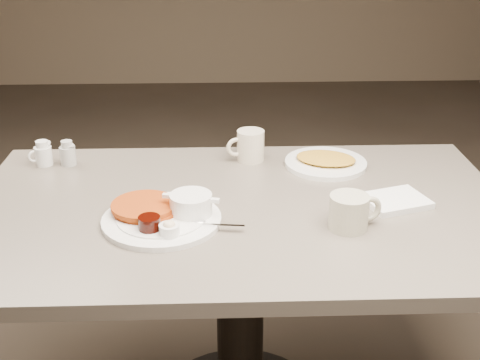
{
  "coord_description": "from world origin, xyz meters",
  "views": [
    {
      "loc": [
        -0.06,
        -1.54,
        1.52
      ],
      "look_at": [
        0.0,
        0.02,
        0.82
      ],
      "focal_mm": 46.98,
      "sensor_mm": 36.0,
      "label": 1
    }
  ],
  "objects_px": {
    "main_plate": "(165,213)",
    "diner_table": "(240,259)",
    "coffee_mug_far": "(250,146)",
    "creamer_right": "(68,154)",
    "creamer_left": "(43,154)",
    "coffee_mug_near": "(350,211)",
    "hash_plate": "(326,162)"
  },
  "relations": [
    {
      "from": "diner_table",
      "to": "coffee_mug_far",
      "type": "relative_size",
      "value": 11.28
    },
    {
      "from": "main_plate",
      "to": "creamer_left",
      "type": "xyz_separation_m",
      "value": [
        -0.41,
        0.4,
        0.01
      ]
    },
    {
      "from": "main_plate",
      "to": "creamer_right",
      "type": "relative_size",
      "value": 5.07
    },
    {
      "from": "hash_plate",
      "to": "creamer_right",
      "type": "bearing_deg",
      "value": 177.43
    },
    {
      "from": "creamer_right",
      "to": "creamer_left",
      "type": "bearing_deg",
      "value": 179.13
    },
    {
      "from": "main_plate",
      "to": "diner_table",
      "type": "bearing_deg",
      "value": 21.9
    },
    {
      "from": "hash_plate",
      "to": "creamer_left",
      "type": "bearing_deg",
      "value": 177.58
    },
    {
      "from": "diner_table",
      "to": "main_plate",
      "type": "xyz_separation_m",
      "value": [
        -0.2,
        -0.08,
        0.19
      ]
    },
    {
      "from": "main_plate",
      "to": "hash_plate",
      "type": "distance_m",
      "value": 0.6
    },
    {
      "from": "main_plate",
      "to": "coffee_mug_far",
      "type": "height_order",
      "value": "coffee_mug_far"
    },
    {
      "from": "diner_table",
      "to": "main_plate",
      "type": "height_order",
      "value": "main_plate"
    },
    {
      "from": "main_plate",
      "to": "coffee_mug_far",
      "type": "distance_m",
      "value": 0.48
    },
    {
      "from": "diner_table",
      "to": "coffee_mug_far",
      "type": "bearing_deg",
      "value": 82.8
    },
    {
      "from": "coffee_mug_near",
      "to": "main_plate",
      "type": "bearing_deg",
      "value": 173.79
    },
    {
      "from": "creamer_left",
      "to": "coffee_mug_near",
      "type": "bearing_deg",
      "value": -26.8
    },
    {
      "from": "main_plate",
      "to": "creamer_left",
      "type": "height_order",
      "value": "creamer_left"
    },
    {
      "from": "creamer_right",
      "to": "hash_plate",
      "type": "bearing_deg",
      "value": -2.57
    },
    {
      "from": "creamer_left",
      "to": "diner_table",
      "type": "bearing_deg",
      "value": -27.33
    },
    {
      "from": "coffee_mug_far",
      "to": "creamer_left",
      "type": "xyz_separation_m",
      "value": [
        -0.65,
        -0.01,
        -0.01
      ]
    },
    {
      "from": "creamer_left",
      "to": "creamer_right",
      "type": "height_order",
      "value": "same"
    },
    {
      "from": "coffee_mug_far",
      "to": "creamer_right",
      "type": "xyz_separation_m",
      "value": [
        -0.58,
        -0.02,
        -0.01
      ]
    },
    {
      "from": "diner_table",
      "to": "creamer_right",
      "type": "xyz_separation_m",
      "value": [
        -0.53,
        0.32,
        0.21
      ]
    },
    {
      "from": "diner_table",
      "to": "main_plate",
      "type": "bearing_deg",
      "value": -158.1
    },
    {
      "from": "coffee_mug_near",
      "to": "hash_plate",
      "type": "relative_size",
      "value": 0.47
    },
    {
      "from": "coffee_mug_near",
      "to": "creamer_right",
      "type": "relative_size",
      "value": 1.92
    },
    {
      "from": "creamer_right",
      "to": "hash_plate",
      "type": "relative_size",
      "value": 0.24
    },
    {
      "from": "coffee_mug_near",
      "to": "coffee_mug_far",
      "type": "bearing_deg",
      "value": 116.76
    },
    {
      "from": "diner_table",
      "to": "hash_plate",
      "type": "bearing_deg",
      "value": 44.79
    },
    {
      "from": "diner_table",
      "to": "hash_plate",
      "type": "relative_size",
      "value": 4.59
    },
    {
      "from": "diner_table",
      "to": "hash_plate",
      "type": "height_order",
      "value": "hash_plate"
    },
    {
      "from": "creamer_left",
      "to": "hash_plate",
      "type": "height_order",
      "value": "creamer_left"
    },
    {
      "from": "coffee_mug_near",
      "to": "creamer_left",
      "type": "xyz_separation_m",
      "value": [
        -0.89,
        0.45,
        -0.01
      ]
    }
  ]
}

